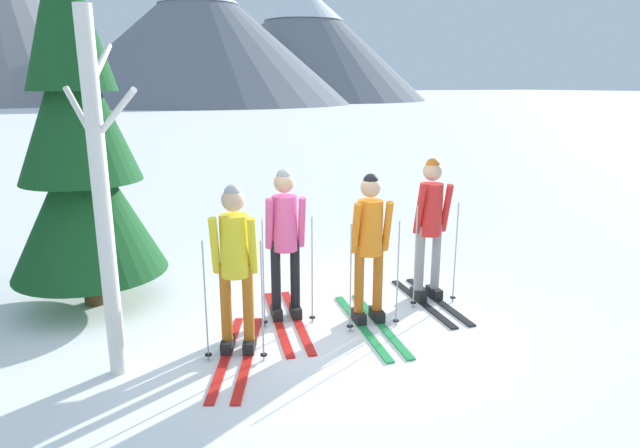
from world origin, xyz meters
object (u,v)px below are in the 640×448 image
skier_in_yellow (235,264)px  skier_in_orange (370,244)px  birch_tree_slender (102,197)px  pine_tree_mid (79,143)px  skier_in_pink (285,236)px  skier_in_red (430,224)px

skier_in_yellow → skier_in_orange: 1.54m
skier_in_orange → birch_tree_slender: bearing=179.9°
pine_tree_mid → skier_in_yellow: bearing=-57.7°
skier_in_orange → skier_in_pink: bearing=148.1°
skier_in_red → birch_tree_slender: bearing=-175.6°
skier_in_pink → skier_in_orange: (0.80, -0.50, -0.05)m
skier_in_yellow → skier_in_orange: bearing=3.1°
skier_in_red → pine_tree_mid: size_ratio=0.41×
skier_in_orange → birch_tree_slender: size_ratio=0.54×
skier_in_pink → skier_in_red: size_ratio=0.99×
skier_in_yellow → skier_in_orange: (1.53, 0.08, -0.01)m
skier_in_orange → skier_in_red: skier_in_red is taller
skier_in_yellow → birch_tree_slender: 1.35m
skier_in_pink → birch_tree_slender: birch_tree_slender is taller
skier_in_yellow → birch_tree_slender: birch_tree_slender is taller
skier_in_orange → skier_in_red: (1.00, 0.28, 0.06)m
skier_in_yellow → skier_in_red: size_ratio=0.97×
skier_in_pink → pine_tree_mid: size_ratio=0.41×
skier_in_orange → pine_tree_mid: pine_tree_mid is taller
skier_in_yellow → skier_in_orange: size_ratio=0.98×
skier_in_pink → birch_tree_slender: 2.05m
skier_in_yellow → skier_in_pink: 0.94m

